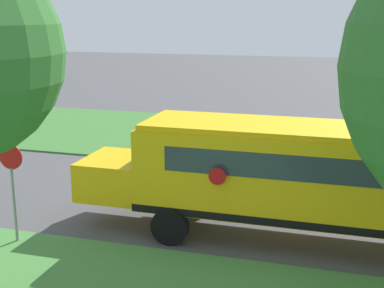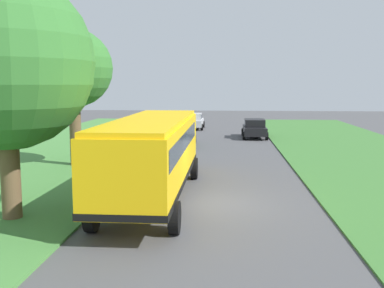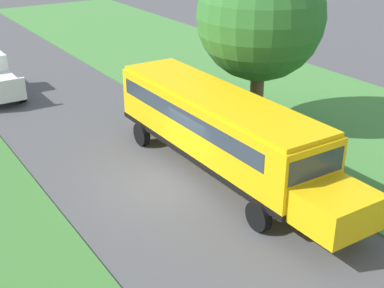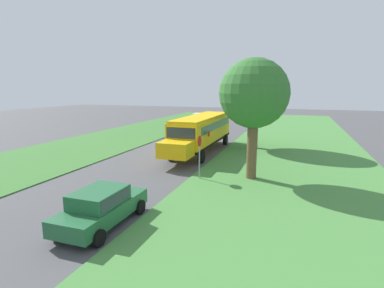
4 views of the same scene
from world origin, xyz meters
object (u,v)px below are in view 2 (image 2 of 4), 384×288
object	(u,v)px
school_bus	(154,150)
oak_tree_roadside_mid	(72,70)
car_green_nearest	(181,134)
stop_sign	(135,133)
car_black_middle	(254,127)
car_silver_furthest	(194,120)
oak_tree_beside_bus	(4,59)

from	to	relation	value
school_bus	oak_tree_roadside_mid	world-z (taller)	oak_tree_roadside_mid
car_green_nearest	stop_sign	xyz separation A→B (m)	(-1.80, -7.38, 0.86)
car_black_middle	school_bus	bearing A→B (deg)	-103.72
stop_sign	school_bus	bearing A→B (deg)	-73.19
car_silver_furthest	oak_tree_roadside_mid	distance (m)	22.12
car_black_middle	stop_sign	distance (m)	14.79
oak_tree_beside_bus	oak_tree_roadside_mid	distance (m)	9.61
oak_tree_beside_bus	oak_tree_roadside_mid	bearing A→B (deg)	97.06
stop_sign	oak_tree_beside_bus	bearing A→B (deg)	-99.81
car_silver_furthest	school_bus	bearing A→B (deg)	-88.83
stop_sign	car_green_nearest	bearing A→B (deg)	76.29
car_black_middle	oak_tree_beside_bus	world-z (taller)	oak_tree_beside_bus
car_green_nearest	oak_tree_roadside_mid	xyz separation A→B (m)	(-4.84, -8.60, 4.28)
car_silver_furthest	oak_tree_beside_bus	size ratio (longest dim) A/B	0.56
school_bus	car_silver_furthest	xyz separation A→B (m)	(-0.57, 27.77, -1.05)
car_black_middle	oak_tree_roadside_mid	xyz separation A→B (m)	(-10.44, -13.99, 4.28)
oak_tree_beside_bus	car_black_middle	bearing A→B (deg)	68.52
school_bus	car_black_middle	xyz separation A→B (m)	(5.03, 20.61, -1.05)
oak_tree_roadside_mid	oak_tree_beside_bus	bearing A→B (deg)	-82.94
oak_tree_roadside_mid	stop_sign	world-z (taller)	oak_tree_roadside_mid
car_black_middle	oak_tree_roadside_mid	distance (m)	17.97
stop_sign	car_silver_furthest	bearing A→B (deg)	84.84
school_bus	car_silver_furthest	distance (m)	27.80
car_black_middle	oak_tree_beside_bus	xyz separation A→B (m)	(-9.26, -23.53, 4.31)
school_bus	car_green_nearest	xyz separation A→B (m)	(-0.57, 15.21, -1.05)
car_black_middle	oak_tree_beside_bus	distance (m)	25.65
car_green_nearest	school_bus	bearing A→B (deg)	-87.87
school_bus	oak_tree_beside_bus	size ratio (longest dim) A/B	1.57
oak_tree_beside_bus	oak_tree_roadside_mid	xyz separation A→B (m)	(-1.18, 9.54, -0.03)
car_green_nearest	car_silver_furthest	size ratio (longest dim) A/B	1.00
school_bus	car_silver_furthest	bearing A→B (deg)	91.17
car_green_nearest	car_black_middle	world-z (taller)	same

